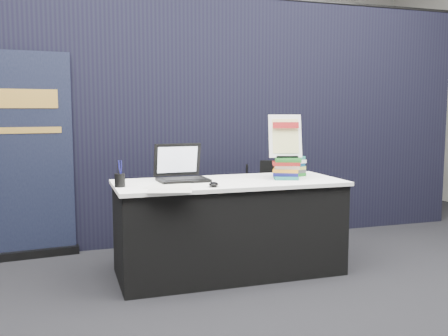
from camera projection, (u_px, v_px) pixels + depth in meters
floor at (254, 296)px, 3.52m from camera, size 8.00×8.00×0.00m
wall_back at (152, 79)px, 7.10m from camera, size 8.00×0.02×3.50m
drape_partition at (195, 121)px, 4.89m from camera, size 6.00×0.08×2.40m
display_table at (229, 227)px, 4.00m from camera, size 1.80×0.75×0.75m
laptop at (182, 172)px, 3.97m from camera, size 0.40×0.33×0.29m
mouse at (214, 184)px, 3.64m from camera, size 0.11×0.13×0.03m
brochure_left at (170, 190)px, 3.47m from camera, size 0.35×0.29×0.00m
brochure_mid at (168, 187)px, 3.62m from camera, size 0.37×0.35×0.00m
brochure_right at (171, 185)px, 3.70m from camera, size 0.34×0.29×0.00m
pen_cup at (120, 180)px, 3.63m from camera, size 0.09×0.09×0.10m
book_stack_tall at (286, 169)px, 4.05m from camera, size 0.25×0.23×0.17m
book_stack_short at (292, 166)px, 4.22m from camera, size 0.24×0.21×0.17m
info_sign at (285, 137)px, 4.05m from camera, size 0.28×0.17×0.36m
pullup_banner at (30, 168)px, 4.37m from camera, size 0.78×0.17×1.81m
stacking_chair at (267, 196)px, 5.03m from camera, size 0.47×0.49×0.80m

